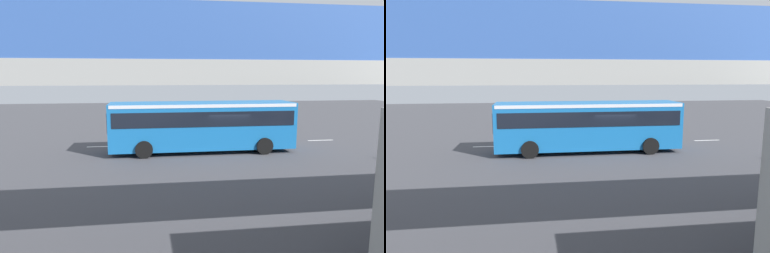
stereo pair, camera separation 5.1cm
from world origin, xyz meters
TOP-DOWN VIEW (x-y plane):
  - ground at (0.00, 0.00)m, footprint 80.00×80.00m
  - city_bus at (1.44, -0.34)m, footprint 11.54×2.85m
  - pedestrian at (-1.82, -3.03)m, footprint 0.38×0.38m
  - traffic_sign at (-3.10, -2.86)m, footprint 0.08×0.60m
  - lane_dash_leftmost at (-8.00, -2.75)m, footprint 2.00×0.20m
  - lane_dash_left at (-4.00, -2.75)m, footprint 2.00×0.20m
  - lane_dash_centre at (0.00, -2.75)m, footprint 2.00×0.20m
  - lane_dash_right at (4.00, -2.75)m, footprint 2.00×0.20m
  - lane_dash_rightmost at (8.00, -2.75)m, footprint 2.00×0.20m
  - pedestrian_overpass at (0.00, 12.41)m, footprint 27.92×2.60m

SIDE VIEW (x-z plane):
  - ground at x=0.00m, z-range 0.00..0.00m
  - lane_dash_leftmost at x=-8.00m, z-range 0.00..0.01m
  - lane_dash_left at x=-4.00m, z-range 0.00..0.01m
  - lane_dash_centre at x=0.00m, z-range 0.00..0.01m
  - lane_dash_right at x=4.00m, z-range 0.00..0.01m
  - lane_dash_rightmost at x=8.00m, z-range 0.00..0.01m
  - pedestrian at x=-1.82m, z-range -0.01..1.78m
  - city_bus at x=1.44m, z-range 0.31..3.46m
  - traffic_sign at x=-3.10m, z-range 0.49..3.29m
  - pedestrian_overpass at x=0.00m, z-range 1.45..7.69m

